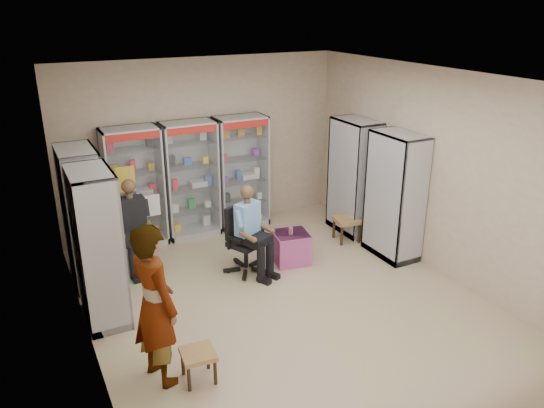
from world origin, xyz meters
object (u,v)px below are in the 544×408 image
cabinet_right_near (395,196)px  pink_trunk (291,248)px  cabinet_right_far (354,177)px  wooden_chair (133,237)px  woven_stool_a (346,229)px  cabinet_back_mid (190,180)px  cabinet_left_near (98,248)px  seated_shopkeeper (247,233)px  cabinet_back_right (241,172)px  cabinet_left_far (84,217)px  standing_man (155,305)px  woven_stool_b (199,366)px  cabinet_back_left (135,188)px  office_chair (246,240)px

cabinet_right_near → pink_trunk: size_ratio=3.91×
cabinet_right_far → wooden_chair: cabinet_right_far is taller
woven_stool_a → cabinet_back_mid: bearing=147.0°
cabinet_left_near → pink_trunk: 3.00m
cabinet_back_mid → cabinet_left_near: size_ratio=1.00×
seated_shopkeeper → wooden_chair: bearing=121.3°
cabinet_back_right → cabinet_right_near: (1.63, -2.23, 0.00)m
cabinet_back_right → woven_stool_a: (1.30, -1.46, -0.80)m
cabinet_back_right → pink_trunk: bearing=-88.0°
cabinet_left_far → seated_shopkeeper: bearing=69.4°
cabinet_right_far → pink_trunk: size_ratio=3.91×
cabinet_right_far → cabinet_back_mid: bearing=66.3°
cabinet_right_far → seated_shopkeeper: 2.42m
cabinet_left_near → woven_stool_a: 4.24m
cabinet_back_mid → standing_man: 3.84m
wooden_chair → woven_stool_b: 3.01m
pink_trunk → cabinet_left_near: bearing=-174.2°
cabinet_back_left → office_chair: cabinet_back_left is taller
woven_stool_a → woven_stool_b: woven_stool_a is taller
cabinet_left_near → woven_stool_b: bearing=21.1°
cabinet_right_near → office_chair: (-2.32, 0.55, -0.49)m
cabinet_left_near → standing_man: 1.50m
woven_stool_a → standing_man: standing_man is taller
cabinet_left_far → cabinet_back_mid: bearing=116.3°
cabinet_back_mid → cabinet_left_near: (-1.88, -2.03, 0.00)m
cabinet_right_far → seated_shopkeeper: (-2.32, -0.60, -0.35)m
woven_stool_a → pink_trunk: bearing=-167.3°
cabinet_right_near → woven_stool_a: cabinet_right_near is taller
cabinet_right_near → cabinet_left_near: 4.46m
cabinet_left_near → wooden_chair: size_ratio=2.13×
cabinet_back_left → woven_stool_b: size_ratio=5.63×
cabinet_right_far → office_chair: 2.43m
woven_stool_a → woven_stool_b: 4.15m
wooden_chair → cabinet_back_left: bearing=71.1°
cabinet_back_right → cabinet_left_far: same height
cabinet_left_near → pink_trunk: (2.89, 0.29, -0.75)m
pink_trunk → woven_stool_b: (-2.23, -1.99, -0.07)m
cabinet_back_mid → cabinet_left_near: bearing=-132.8°
cabinet_left_far → wooden_chair: cabinet_left_far is taller
cabinet_back_left → standing_man: 3.56m
cabinet_back_left → cabinet_left_near: same height
cabinet_back_left → cabinet_back_right: same height
cabinet_left_near → cabinet_right_near: bearing=87.4°
wooden_chair → office_chair: size_ratio=0.92×
cabinet_back_mid → cabinet_back_right: 0.95m
cabinet_back_mid → seated_shopkeeper: cabinet_back_mid is taller
cabinet_right_far → standing_man: 4.79m
office_chair → woven_stool_b: bearing=-150.3°
cabinet_back_right → woven_stool_a: cabinet_back_right is taller
cabinet_right_near → cabinet_back_mid: bearing=49.2°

